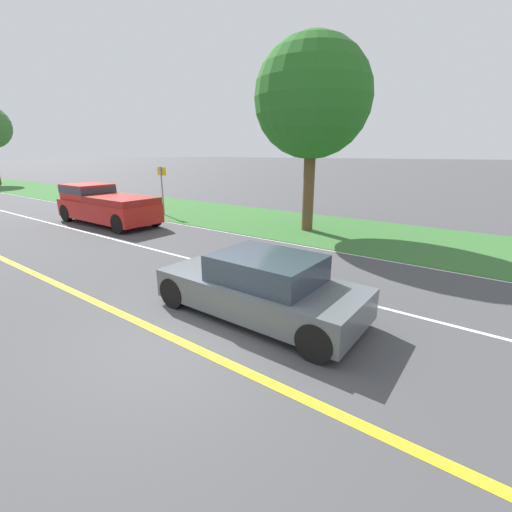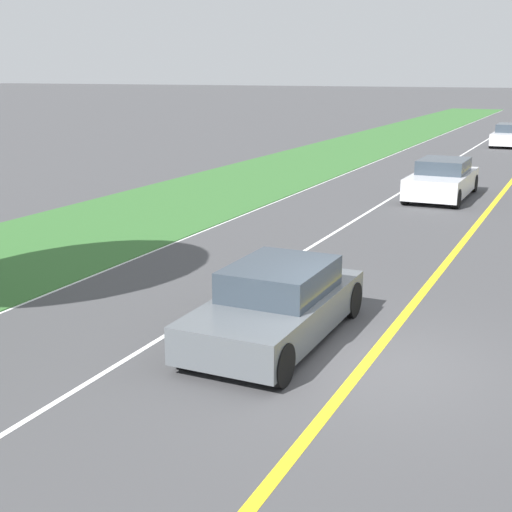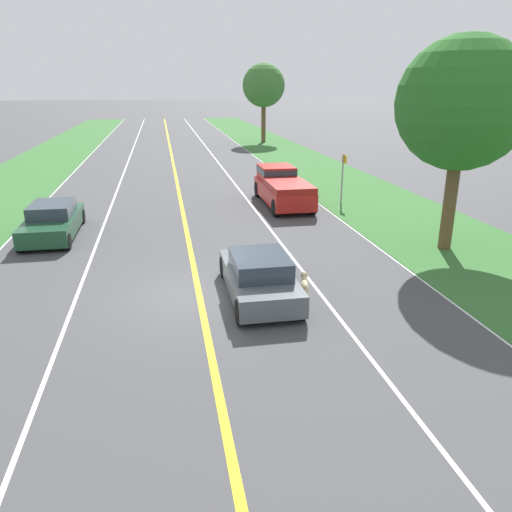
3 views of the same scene
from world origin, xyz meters
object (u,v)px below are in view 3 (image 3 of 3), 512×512
Objects in this scene: dog at (305,285)px; street_sign at (343,173)px; ego_car at (259,277)px; roadside_tree_right_near at (462,104)px; oncoming_car at (53,221)px; pickup_truck at (282,187)px; roadside_tree_right_far at (264,86)px.

dog is 12.80m from street_sign.
ego_car is 9.40m from roadside_tree_right_near.
ego_car is 10.25m from oncoming_car.
roadside_tree_right_near is at bearing -63.02° from pickup_truck.
oncoming_car reaches higher than ego_car.
ego_car is 3.86× the size of dog.
dog is 0.14× the size of roadside_tree_right_far.
dog is 11.53m from oncoming_car.
roadside_tree_right_near is at bearing 163.15° from oncoming_car.
roadside_tree_right_near is 2.96× the size of street_sign.
street_sign reaches higher than pickup_truck.
roadside_tree_right_near reaches higher than dog.
pickup_truck reaches higher than ego_car.
oncoming_car is 15.94m from roadside_tree_right_near.
roadside_tree_right_far reaches higher than street_sign.
ego_car is at bearing 133.01° from oncoming_car.
oncoming_car is at bearing 163.15° from roadside_tree_right_near.
oncoming_car reaches higher than dog.
roadside_tree_right_near reaches higher than oncoming_car.
oncoming_car is 13.91m from street_sign.
street_sign is at bearing -93.37° from roadside_tree_right_far.
roadside_tree_right_far is (4.75, 28.35, 4.80)m from pickup_truck.
oncoming_car is at bearing 133.01° from ego_car.
street_sign is at bearing -7.89° from pickup_truck.
dog is at bearing -100.44° from pickup_truck.
roadside_tree_right_near is 36.69m from roadside_tree_right_far.
dog is at bearing -28.85° from ego_car.
oncoming_car is at bearing -115.13° from roadside_tree_right_far.
pickup_truck is at bearing 172.11° from street_sign.
oncoming_car is (-6.99, 7.49, 0.01)m from ego_car.
ego_car is at bearing -101.57° from roadside_tree_right_far.
ego_car is 0.76× the size of pickup_truck.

